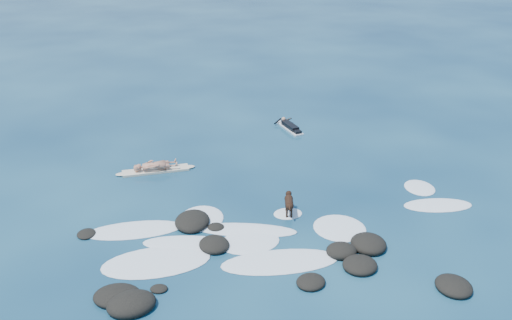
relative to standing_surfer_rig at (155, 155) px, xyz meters
name	(u,v)px	position (x,y,z in m)	size (l,w,h in m)	color
ground	(282,226)	(3.82, -5.96, -0.78)	(160.00, 160.00, 0.00)	#0A2642
reef_rocks	(253,263)	(2.15, -8.05, -0.67)	(11.63, 7.53, 0.54)	black
breaking_foam	(252,235)	(2.60, -6.26, -0.77)	(14.73, 5.66, 0.12)	white
standing_surfer_rig	(155,155)	(0.00, 0.00, 0.00)	(3.46, 0.69, 1.97)	beige
paddling_surfer_rig	(290,126)	(7.34, 3.27, -0.64)	(1.06, 2.39, 0.41)	white
dog	(289,202)	(4.35, -5.19, -0.24)	(0.55, 1.25, 0.81)	black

